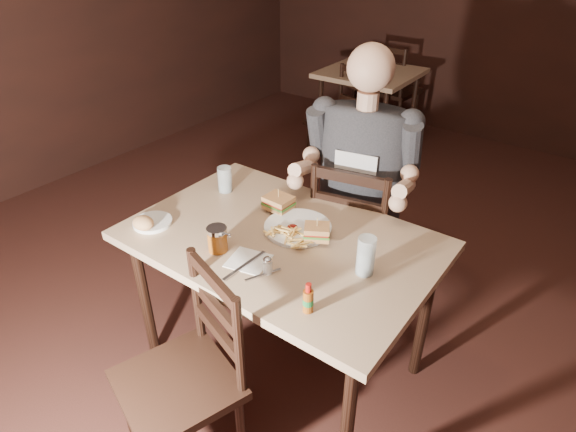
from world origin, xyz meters
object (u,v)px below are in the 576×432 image
Objects in this scene: main_table at (281,251)px; diner at (361,152)px; bg_table at (370,81)px; glass_right at (366,256)px; chair_far at (356,235)px; bg_chair_far at (394,90)px; glass_left at (225,179)px; side_plate at (153,223)px; chair_near at (177,384)px; dinner_plate at (298,228)px; syrup_dispenser at (217,239)px; hot_sauce at (308,298)px; bg_chair_near at (336,123)px.

diner is at bearing 84.18° from main_table.
bg_table is 5.16× the size of glass_right.
chair_far is 1.03× the size of bg_chair_far.
glass_right is (0.88, -0.16, 0.02)m from glass_left.
bg_table is 2.89m from side_plate.
chair_near is at bearing -123.08° from glass_right.
dinner_plate is at bearing 105.24° from chair_near.
bg_chair_far is (-0.98, 3.13, -0.24)m from main_table.
bg_table is 0.92× the size of chair_near.
diner is at bearing 74.92° from syrup_dispenser.
dinner_plate is 2.40× the size of hot_sauce.
dinner_plate is (1.01, -2.50, 0.10)m from bg_table.
hot_sauce is 1.10× the size of syrup_dispenser.
bg_chair_near is at bearing 127.95° from chair_near.
dinner_plate is at bearing -68.03° from bg_table.
bg_chair_far is 5.77× the size of glass_right.
diner is 0.68m from glass_left.
syrup_dispenser is 0.64× the size of side_plate.
main_table is 3.29m from bg_chair_far.
chair_near is 0.90× the size of diner.
bg_table is at bearing 114.81° from hot_sauce.
syrup_dispenser is at bearing 127.10° from chair_near.
bg_chair_near is at bearing 124.26° from glass_right.
hot_sauce is (0.30, -0.86, -0.15)m from diner.
glass_left reaches higher than side_plate.
bg_chair_near is 2.72m from hot_sauce.
main_table is 0.43m from glass_right.
dinner_plate is 0.51m from glass_left.
hot_sauce is at bearing -40.69° from main_table.
glass_left reaches higher than main_table.
dinner_plate is (0.03, 0.09, 0.08)m from main_table.
glass_left is at bearing 161.47° from main_table.
glass_right reaches higher than hot_sauce.
chair_far is 3.30× the size of dinner_plate.
main_table is 1.47× the size of chair_near.
bg_table is 2.48m from glass_left.
side_plate is at bearing -62.42° from bg_chair_near.
bg_table is 0.60m from bg_chair_near.
bg_chair_far is at bearing 99.78° from diner.
glass_left is at bearing -78.14° from bg_table.
side_plate is (-0.52, -0.26, 0.08)m from main_table.
glass_right is at bearing -61.80° from bg_table.
diner reaches higher than glass_right.
chair_near is at bearing -137.82° from hot_sauce.
hot_sauce is (1.33, -3.44, 0.37)m from bg_chair_far.
bg_chair_near is 0.89× the size of diner.
bg_chair_far is at bearing 103.39° from syrup_dispenser.
syrup_dispenser is (0.83, -3.36, 0.37)m from bg_chair_far.
syrup_dispenser is (-0.15, -0.23, 0.13)m from main_table.
bg_chair_near is at bearing 119.73° from hot_sauce.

